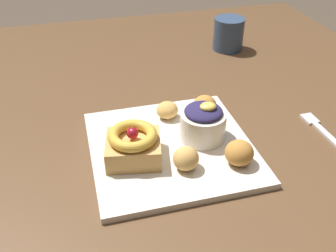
{
  "coord_description": "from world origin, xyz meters",
  "views": [
    {
      "loc": [
        -0.1,
        -0.74,
        1.17
      ],
      "look_at": [
        0.05,
        -0.19,
        0.77
      ],
      "focal_mm": 41.03,
      "sensor_mm": 36.0,
      "label": 1
    }
  ],
  "objects_px": {
    "fritter_extra": "(239,153)",
    "coffee_mug": "(228,34)",
    "front_plate": "(171,147)",
    "fritter_front": "(205,105)",
    "berry_ramekin": "(203,122)",
    "fritter_middle": "(186,159)",
    "fork": "(320,128)",
    "cake_slice": "(133,145)",
    "fritter_back": "(167,110)"
  },
  "relations": [
    {
      "from": "fritter_middle",
      "to": "fritter_back",
      "type": "bearing_deg",
      "value": 86.46
    },
    {
      "from": "fritter_middle",
      "to": "fritter_extra",
      "type": "relative_size",
      "value": 0.89
    },
    {
      "from": "fritter_back",
      "to": "front_plate",
      "type": "bearing_deg",
      "value": -100.7
    },
    {
      "from": "berry_ramekin",
      "to": "fritter_back",
      "type": "bearing_deg",
      "value": 119.03
    },
    {
      "from": "front_plate",
      "to": "fritter_front",
      "type": "height_order",
      "value": "fritter_front"
    },
    {
      "from": "cake_slice",
      "to": "fritter_extra",
      "type": "relative_size",
      "value": 2.17
    },
    {
      "from": "front_plate",
      "to": "fork",
      "type": "bearing_deg",
      "value": -2.34
    },
    {
      "from": "berry_ramekin",
      "to": "fritter_front",
      "type": "relative_size",
      "value": 1.81
    },
    {
      "from": "cake_slice",
      "to": "fork",
      "type": "height_order",
      "value": "cake_slice"
    },
    {
      "from": "berry_ramekin",
      "to": "fork",
      "type": "height_order",
      "value": "berry_ramekin"
    },
    {
      "from": "fritter_front",
      "to": "fork",
      "type": "relative_size",
      "value": 0.37
    },
    {
      "from": "berry_ramekin",
      "to": "fork",
      "type": "relative_size",
      "value": 0.67
    },
    {
      "from": "berry_ramekin",
      "to": "fritter_middle",
      "type": "relative_size",
      "value": 1.94
    },
    {
      "from": "fritter_extra",
      "to": "fork",
      "type": "bearing_deg",
      "value": 17.88
    },
    {
      "from": "berry_ramekin",
      "to": "fork",
      "type": "distance_m",
      "value": 0.24
    },
    {
      "from": "cake_slice",
      "to": "coffee_mug",
      "type": "distance_m",
      "value": 0.54
    },
    {
      "from": "fritter_front",
      "to": "fritter_extra",
      "type": "distance_m",
      "value": 0.16
    },
    {
      "from": "fritter_extra",
      "to": "coffee_mug",
      "type": "relative_size",
      "value": 0.56
    },
    {
      "from": "fritter_back",
      "to": "coffee_mug",
      "type": "bearing_deg",
      "value": 50.49
    },
    {
      "from": "fritter_middle",
      "to": "fritter_front",
      "type": "bearing_deg",
      "value": 60.47
    },
    {
      "from": "berry_ramekin",
      "to": "coffee_mug",
      "type": "distance_m",
      "value": 0.45
    },
    {
      "from": "fritter_back",
      "to": "cake_slice",
      "type": "bearing_deg",
      "value": -129.05
    },
    {
      "from": "front_plate",
      "to": "fritter_front",
      "type": "distance_m",
      "value": 0.13
    },
    {
      "from": "cake_slice",
      "to": "fritter_middle",
      "type": "height_order",
      "value": "cake_slice"
    },
    {
      "from": "fritter_middle",
      "to": "coffee_mug",
      "type": "height_order",
      "value": "coffee_mug"
    },
    {
      "from": "berry_ramekin",
      "to": "fritter_back",
      "type": "height_order",
      "value": "berry_ramekin"
    },
    {
      "from": "fritter_middle",
      "to": "fork",
      "type": "distance_m",
      "value": 0.3
    },
    {
      "from": "coffee_mug",
      "to": "fork",
      "type": "bearing_deg",
      "value": -86.18
    },
    {
      "from": "fritter_middle",
      "to": "fork",
      "type": "xyz_separation_m",
      "value": [
        0.29,
        0.06,
        -0.03
      ]
    },
    {
      "from": "cake_slice",
      "to": "fritter_extra",
      "type": "xyz_separation_m",
      "value": [
        0.17,
        -0.06,
        -0.01
      ]
    },
    {
      "from": "coffee_mug",
      "to": "berry_ramekin",
      "type": "bearing_deg",
      "value": -118.27
    },
    {
      "from": "berry_ramekin",
      "to": "fritter_middle",
      "type": "distance_m",
      "value": 0.09
    },
    {
      "from": "fritter_extra",
      "to": "fork",
      "type": "xyz_separation_m",
      "value": [
        0.2,
        0.07,
        -0.03
      ]
    },
    {
      "from": "cake_slice",
      "to": "fritter_front",
      "type": "height_order",
      "value": "cake_slice"
    },
    {
      "from": "fritter_front",
      "to": "fork",
      "type": "distance_m",
      "value": 0.23
    },
    {
      "from": "fritter_front",
      "to": "fritter_extra",
      "type": "relative_size",
      "value": 0.95
    },
    {
      "from": "front_plate",
      "to": "fork",
      "type": "relative_size",
      "value": 2.29
    },
    {
      "from": "berry_ramekin",
      "to": "fritter_extra",
      "type": "xyz_separation_m",
      "value": [
        0.04,
        -0.08,
        -0.01
      ]
    },
    {
      "from": "coffee_mug",
      "to": "fritter_back",
      "type": "bearing_deg",
      "value": -129.51
    },
    {
      "from": "fritter_extra",
      "to": "coffee_mug",
      "type": "xyz_separation_m",
      "value": [
        0.18,
        0.48,
        0.01
      ]
    },
    {
      "from": "cake_slice",
      "to": "fritter_front",
      "type": "distance_m",
      "value": 0.2
    },
    {
      "from": "fritter_front",
      "to": "front_plate",
      "type": "bearing_deg",
      "value": -137.61
    },
    {
      "from": "cake_slice",
      "to": "fritter_middle",
      "type": "relative_size",
      "value": 2.44
    },
    {
      "from": "front_plate",
      "to": "fritter_back",
      "type": "distance_m",
      "value": 0.09
    },
    {
      "from": "fritter_middle",
      "to": "fritter_back",
      "type": "height_order",
      "value": "fritter_middle"
    },
    {
      "from": "front_plate",
      "to": "fritter_middle",
      "type": "bearing_deg",
      "value": -84.04
    },
    {
      "from": "fritter_extra",
      "to": "fritter_middle",
      "type": "bearing_deg",
      "value": 173.67
    },
    {
      "from": "cake_slice",
      "to": "fritter_back",
      "type": "relative_size",
      "value": 2.49
    },
    {
      "from": "fork",
      "to": "coffee_mug",
      "type": "relative_size",
      "value": 1.44
    },
    {
      "from": "fork",
      "to": "fritter_front",
      "type": "bearing_deg",
      "value": 63.3
    }
  ]
}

